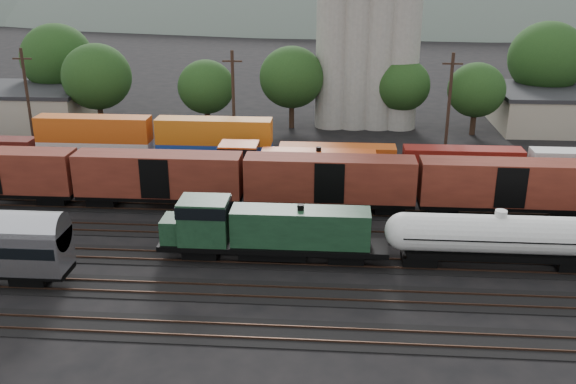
# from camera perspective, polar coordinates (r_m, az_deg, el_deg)

# --- Properties ---
(ground) EXTENTS (600.00, 600.00, 0.00)m
(ground) POSITION_cam_1_polar(r_m,az_deg,el_deg) (53.40, 4.48, -3.89)
(ground) COLOR black
(tracks) EXTENTS (180.00, 33.20, 0.20)m
(tracks) POSITION_cam_1_polar(r_m,az_deg,el_deg) (53.38, 4.48, -3.84)
(tracks) COLOR black
(tracks) RESTS_ON ground
(green_locomotive) EXTENTS (17.18, 3.03, 4.55)m
(green_locomotive) POSITION_cam_1_polar(r_m,az_deg,el_deg) (48.07, -2.47, -3.31)
(green_locomotive) COLOR black
(green_locomotive) RESTS_ON ground
(tank_car_a) EXTENTS (16.50, 2.95, 4.32)m
(tank_car_a) POSITION_cam_1_polar(r_m,az_deg,el_deg) (49.30, 18.18, -3.78)
(tank_car_a) COLOR silver
(tank_car_a) RESTS_ON ground
(orange_locomotive) EXTENTS (18.25, 3.04, 4.56)m
(orange_locomotive) POSITION_cam_1_polar(r_m,az_deg,el_deg) (61.96, -0.17, 2.24)
(orange_locomotive) COLOR black
(orange_locomotive) RESTS_ON ground
(boxcar_string) EXTENTS (169.00, 2.90, 4.20)m
(boxcar_string) POSITION_cam_1_polar(r_m,az_deg,el_deg) (56.89, 3.71, 1.07)
(boxcar_string) COLOR black
(boxcar_string) RESTS_ON ground
(container_wall) EXTENTS (178.40, 2.60, 5.80)m
(container_wall) POSITION_cam_1_polar(r_m,az_deg,el_deg) (67.06, 11.35, 3.36)
(container_wall) COLOR black
(container_wall) RESTS_ON ground
(grain_silo) EXTENTS (13.40, 5.00, 29.00)m
(grain_silo) POSITION_cam_1_polar(r_m,az_deg,el_deg) (85.44, 6.98, 13.10)
(grain_silo) COLOR gray
(grain_silo) RESTS_ON ground
(industrial_sheds) EXTENTS (119.38, 17.26, 5.10)m
(industrial_sheds) POSITION_cam_1_polar(r_m,az_deg,el_deg) (86.45, 8.99, 7.23)
(industrial_sheds) COLOR #9E937F
(industrial_sheds) RESTS_ON ground
(tree_band) EXTENTS (160.84, 22.46, 13.42)m
(tree_band) POSITION_cam_1_polar(r_m,az_deg,el_deg) (87.08, 8.24, 10.32)
(tree_band) COLOR black
(tree_band) RESTS_ON ground
(utility_poles) EXTENTS (122.20, 0.36, 12.00)m
(utility_poles) POSITION_cam_1_polar(r_m,az_deg,el_deg) (72.42, 4.64, 7.82)
(utility_poles) COLOR black
(utility_poles) RESTS_ON ground
(distant_hills) EXTENTS (860.00, 286.00, 130.00)m
(distant_hills) POSITION_cam_1_polar(r_m,az_deg,el_deg) (312.56, 8.93, 12.37)
(distant_hills) COLOR #59665B
(distant_hills) RESTS_ON ground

